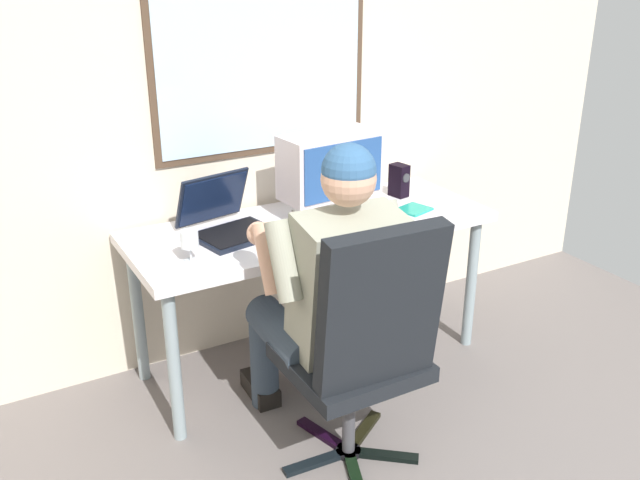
{
  "coord_description": "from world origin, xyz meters",
  "views": [
    {
      "loc": [
        -1.17,
        -0.33,
        1.83
      ],
      "look_at": [
        0.09,
        1.89,
        0.77
      ],
      "focal_mm": 39.47,
      "sensor_mm": 36.0,
      "label": 1
    }
  ],
  "objects_px": {
    "desk": "(311,237)",
    "wine_glass": "(190,241)",
    "crt_monitor": "(330,167)",
    "cd_case": "(414,209)",
    "laptop": "(225,218)",
    "office_chair": "(366,341)",
    "desk_speaker": "(399,180)",
    "person_seated": "(331,291)"
  },
  "relations": [
    {
      "from": "desk",
      "to": "wine_glass",
      "type": "distance_m",
      "value": 0.65
    },
    {
      "from": "crt_monitor",
      "to": "cd_case",
      "type": "distance_m",
      "value": 0.45
    },
    {
      "from": "desk",
      "to": "wine_glass",
      "type": "bearing_deg",
      "value": -166.87
    },
    {
      "from": "desk",
      "to": "laptop",
      "type": "bearing_deg",
      "value": 167.53
    },
    {
      "from": "office_chair",
      "to": "desk_speaker",
      "type": "relative_size",
      "value": 6.46
    },
    {
      "from": "desk",
      "to": "crt_monitor",
      "type": "height_order",
      "value": "crt_monitor"
    },
    {
      "from": "person_seated",
      "to": "desk_speaker",
      "type": "distance_m",
      "value": 0.98
    },
    {
      "from": "cd_case",
      "to": "person_seated",
      "type": "bearing_deg",
      "value": -148.85
    },
    {
      "from": "office_chair",
      "to": "laptop",
      "type": "bearing_deg",
      "value": 100.57
    },
    {
      "from": "crt_monitor",
      "to": "laptop",
      "type": "height_order",
      "value": "crt_monitor"
    },
    {
      "from": "laptop",
      "to": "cd_case",
      "type": "bearing_deg",
      "value": -12.16
    },
    {
      "from": "crt_monitor",
      "to": "desk",
      "type": "bearing_deg",
      "value": -159.97
    },
    {
      "from": "desk_speaker",
      "to": "cd_case",
      "type": "distance_m",
      "value": 0.23
    },
    {
      "from": "desk",
      "to": "wine_glass",
      "type": "xyz_separation_m",
      "value": [
        -0.61,
        -0.14,
        0.16
      ]
    },
    {
      "from": "person_seated",
      "to": "office_chair",
      "type": "bearing_deg",
      "value": -92.68
    },
    {
      "from": "desk_speaker",
      "to": "office_chair",
      "type": "bearing_deg",
      "value": -130.75
    },
    {
      "from": "crt_monitor",
      "to": "wine_glass",
      "type": "relative_size",
      "value": 3.64
    },
    {
      "from": "person_seated",
      "to": "crt_monitor",
      "type": "bearing_deg",
      "value": 60.15
    },
    {
      "from": "crt_monitor",
      "to": "desk_speaker",
      "type": "height_order",
      "value": "crt_monitor"
    },
    {
      "from": "desk_speaker",
      "to": "crt_monitor",
      "type": "bearing_deg",
      "value": -172.23
    },
    {
      "from": "desk",
      "to": "office_chair",
      "type": "height_order",
      "value": "office_chair"
    },
    {
      "from": "desk",
      "to": "laptop",
      "type": "xyz_separation_m",
      "value": [
        -0.37,
        0.08,
        0.13
      ]
    },
    {
      "from": "laptop",
      "to": "crt_monitor",
      "type": "bearing_deg",
      "value": -4.43
    },
    {
      "from": "cd_case",
      "to": "office_chair",
      "type": "bearing_deg",
      "value": -136.04
    },
    {
      "from": "desk",
      "to": "wine_glass",
      "type": "relative_size",
      "value": 12.73
    },
    {
      "from": "laptop",
      "to": "cd_case",
      "type": "distance_m",
      "value": 0.88
    },
    {
      "from": "person_seated",
      "to": "wine_glass",
      "type": "height_order",
      "value": "person_seated"
    },
    {
      "from": "crt_monitor",
      "to": "laptop",
      "type": "relative_size",
      "value": 1.15
    },
    {
      "from": "desk",
      "to": "cd_case",
      "type": "xyz_separation_m",
      "value": [
        0.49,
        -0.1,
        0.08
      ]
    },
    {
      "from": "desk",
      "to": "office_chair",
      "type": "distance_m",
      "value": 0.81
    },
    {
      "from": "office_chair",
      "to": "person_seated",
      "type": "xyz_separation_m",
      "value": [
        0.01,
        0.26,
        0.08
      ]
    },
    {
      "from": "wine_glass",
      "to": "cd_case",
      "type": "distance_m",
      "value": 1.1
    },
    {
      "from": "person_seated",
      "to": "laptop",
      "type": "relative_size",
      "value": 3.06
    },
    {
      "from": "desk",
      "to": "laptop",
      "type": "relative_size",
      "value": 4.01
    },
    {
      "from": "crt_monitor",
      "to": "desk_speaker",
      "type": "xyz_separation_m",
      "value": [
        0.42,
        0.06,
        -0.14
      ]
    },
    {
      "from": "desk",
      "to": "office_chair",
      "type": "relative_size",
      "value": 1.58
    },
    {
      "from": "laptop",
      "to": "desk_speaker",
      "type": "distance_m",
      "value": 0.92
    },
    {
      "from": "desk",
      "to": "person_seated",
      "type": "xyz_separation_m",
      "value": [
        -0.2,
        -0.52,
        0.0
      ]
    },
    {
      "from": "crt_monitor",
      "to": "desk_speaker",
      "type": "relative_size",
      "value": 2.92
    },
    {
      "from": "person_seated",
      "to": "desk_speaker",
      "type": "relative_size",
      "value": 7.8
    },
    {
      "from": "office_chair",
      "to": "person_seated",
      "type": "distance_m",
      "value": 0.27
    },
    {
      "from": "laptop",
      "to": "desk",
      "type": "bearing_deg",
      "value": -12.47
    }
  ]
}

